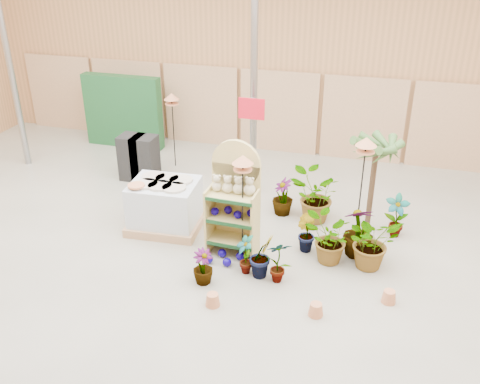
# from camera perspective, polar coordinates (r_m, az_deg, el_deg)

# --- Properties ---
(room) EXTENTS (15.20, 12.10, 4.70)m
(room) POSITION_cam_1_polar(r_m,az_deg,el_deg) (8.14, -3.20, 6.14)
(room) COLOR gray
(room) RESTS_ON ground
(display_shelf) EXTENTS (0.85, 0.55, 1.99)m
(display_shelf) POSITION_cam_1_polar(r_m,az_deg,el_deg) (8.91, -0.56, -1.12)
(display_shelf) COLOR tan
(display_shelf) RESTS_ON ground
(teddy_bears) EXTENTS (0.74, 0.19, 0.31)m
(teddy_bears) POSITION_cam_1_polar(r_m,az_deg,el_deg) (8.66, -0.58, 0.64)
(teddy_bears) COLOR #C5BA95
(teddy_bears) RESTS_ON display_shelf
(gazing_balls_shelf) EXTENTS (0.73, 0.25, 0.14)m
(gazing_balls_shelf) POSITION_cam_1_polar(r_m,az_deg,el_deg) (8.87, -0.76, -2.16)
(gazing_balls_shelf) COLOR #0D036F
(gazing_balls_shelf) RESTS_ON display_shelf
(gazing_balls_floor) EXTENTS (0.63, 0.39, 0.15)m
(gazing_balls_floor) POSITION_cam_1_polar(r_m,az_deg,el_deg) (9.00, -1.67, -7.01)
(gazing_balls_floor) COLOR #0D036F
(gazing_balls_floor) RESTS_ON ground
(pallet_stack) EXTENTS (1.36, 1.16, 0.96)m
(pallet_stack) POSITION_cam_1_polar(r_m,az_deg,el_deg) (9.86, -7.99, -1.41)
(pallet_stack) COLOR #A47C57
(pallet_stack) RESTS_ON ground
(charcoal_planters) EXTENTS (0.80, 0.50, 1.00)m
(charcoal_planters) POSITION_cam_1_polar(r_m,az_deg,el_deg) (11.90, -10.73, 3.61)
(charcoal_planters) COLOR black
(charcoal_planters) RESTS_ON ground
(trellis_stock) EXTENTS (2.00, 0.30, 1.80)m
(trellis_stock) POSITION_cam_1_polar(r_m,az_deg,el_deg) (13.76, -12.35, 8.40)
(trellis_stock) COLOR #164922
(trellis_stock) RESTS_ON ground
(offer_sign) EXTENTS (0.50, 0.08, 2.20)m
(offer_sign) POSITION_cam_1_polar(r_m,az_deg,el_deg) (10.19, 1.24, 6.59)
(offer_sign) COLOR gray
(offer_sign) RESTS_ON ground
(bird_table_front) EXTENTS (0.34, 0.34, 1.87)m
(bird_table_front) POSITION_cam_1_polar(r_m,az_deg,el_deg) (8.31, 0.29, 3.08)
(bird_table_front) COLOR black
(bird_table_front) RESTS_ON ground
(bird_table_right) EXTENTS (0.34, 0.34, 2.09)m
(bird_table_right) POSITION_cam_1_polar(r_m,az_deg,el_deg) (8.64, 13.28, 4.79)
(bird_table_right) COLOR black
(bird_table_right) RESTS_ON ground
(bird_table_back) EXTENTS (0.34, 0.34, 1.74)m
(bird_table_back) POSITION_cam_1_polar(r_m,az_deg,el_deg) (12.09, -7.30, 9.82)
(bird_table_back) COLOR black
(bird_table_back) RESTS_ON ground
(palm) EXTENTS (0.70, 0.70, 1.91)m
(palm) POSITION_cam_1_polar(r_m,az_deg,el_deg) (9.50, 14.37, 4.69)
(palm) COLOR #45311E
(palm) RESTS_ON ground
(potted_plant_0) EXTENTS (0.40, 0.43, 0.68)m
(potted_plant_0) POSITION_cam_1_polar(r_m,az_deg,el_deg) (8.59, 0.59, -6.66)
(potted_plant_0) COLOR #395E29
(potted_plant_0) RESTS_ON ground
(potted_plant_1) EXTENTS (0.52, 0.53, 0.75)m
(potted_plant_1) POSITION_cam_1_polar(r_m,az_deg,el_deg) (8.51, 2.37, -6.78)
(potted_plant_1) COLOR #395E29
(potted_plant_1) RESTS_ON ground
(potted_plant_2) EXTENTS (0.98, 0.93, 0.86)m
(potted_plant_2) POSITION_cam_1_polar(r_m,az_deg,el_deg) (8.91, 9.42, -5.06)
(potted_plant_2) COLOR #395E29
(potted_plant_2) RESTS_ON ground
(potted_plant_3) EXTENTS (0.66, 0.66, 0.92)m
(potted_plant_3) POSITION_cam_1_polar(r_m,az_deg,el_deg) (9.18, 12.53, -4.12)
(potted_plant_3) COLOR #395E29
(potted_plant_3) RESTS_ON ground
(potted_plant_4) EXTENTS (0.44, 0.31, 0.82)m
(potted_plant_4) POSITION_cam_1_polar(r_m,az_deg,el_deg) (9.93, 16.32, -2.47)
(potted_plant_4) COLOR #395E29
(potted_plant_4) RESTS_ON ground
(potted_plant_5) EXTENTS (0.45, 0.46, 0.65)m
(potted_plant_5) POSITION_cam_1_polar(r_m,az_deg,el_deg) (9.25, 6.98, -4.39)
(potted_plant_5) COLOR #395E29
(potted_plant_5) RESTS_ON ground
(potted_plant_6) EXTENTS (1.06, 0.97, 1.01)m
(potted_plant_6) POSITION_cam_1_polar(r_m,az_deg,el_deg) (10.06, 7.89, -0.54)
(potted_plant_6) COLOR #395E29
(potted_plant_6) RESTS_ON ground
(potted_plant_7) EXTENTS (0.46, 0.46, 0.58)m
(potted_plant_7) POSITION_cam_1_polar(r_m,az_deg,el_deg) (8.41, -3.98, -7.98)
(potted_plant_7) COLOR #395E29
(potted_plant_7) RESTS_ON ground
(potted_plant_8) EXTENTS (0.47, 0.41, 0.76)m
(potted_plant_8) POSITION_cam_1_polar(r_m,az_deg,el_deg) (8.39, 4.13, -7.31)
(potted_plant_8) COLOR #395E29
(potted_plant_8) RESTS_ON ground
(potted_plant_10) EXTENTS (1.09, 1.06, 0.93)m
(potted_plant_10) POSITION_cam_1_polar(r_m,az_deg,el_deg) (8.94, 13.89, -5.17)
(potted_plant_10) COLOR #395E29
(potted_plant_10) RESTS_ON ground
(potted_plant_11) EXTENTS (0.57, 0.57, 0.74)m
(potted_plant_11) POSITION_cam_1_polar(r_m,az_deg,el_deg) (10.32, 4.59, -0.50)
(potted_plant_11) COLOR #395E29
(potted_plant_11) RESTS_ON ground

